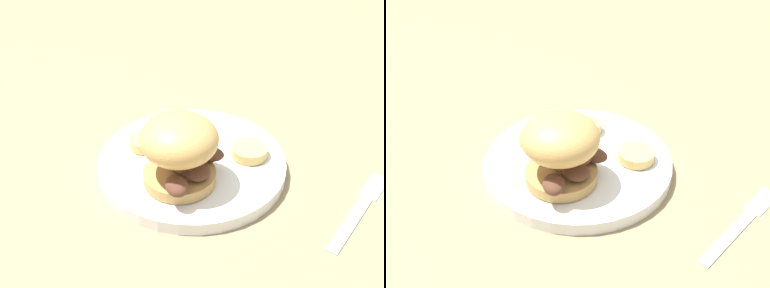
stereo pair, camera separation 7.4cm
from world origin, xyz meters
TOP-DOWN VIEW (x-y plane):
  - ground_plane at (0.00, 0.00)m, footprint 4.00×4.00m
  - dinner_plate at (0.00, 0.00)m, footprint 0.27×0.27m
  - sandwich at (-0.05, -0.00)m, footprint 0.12×0.10m
  - potato_round_0 at (0.01, 0.07)m, footprint 0.04×0.04m
  - potato_round_1 at (0.04, 0.05)m, footprint 0.05×0.05m
  - potato_round_2 at (0.07, 0.02)m, footprint 0.04×0.04m
  - potato_round_3 at (0.03, -0.07)m, footprint 0.05×0.05m
  - potato_round_4 at (0.07, 0.07)m, footprint 0.05×0.05m
  - fork at (-0.01, -0.24)m, footprint 0.17×0.07m

SIDE VIEW (x-z plane):
  - ground_plane at x=0.00m, z-range 0.00..0.00m
  - fork at x=-0.01m, z-range 0.00..0.00m
  - dinner_plate at x=0.00m, z-range 0.00..0.02m
  - potato_round_1 at x=0.04m, z-range 0.02..0.03m
  - potato_round_3 at x=0.03m, z-range 0.02..0.03m
  - potato_round_0 at x=0.01m, z-range 0.02..0.03m
  - potato_round_2 at x=0.07m, z-range 0.02..0.04m
  - potato_round_4 at x=0.07m, z-range 0.02..0.04m
  - sandwich at x=-0.05m, z-range 0.02..0.12m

